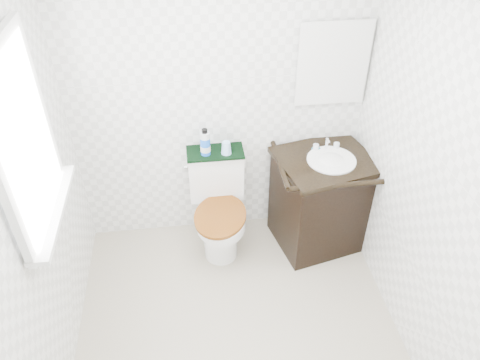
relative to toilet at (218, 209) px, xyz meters
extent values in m
plane|color=#AFA58D|center=(0.05, -0.97, -0.36)|extent=(2.40, 2.40, 0.00)
plane|color=white|center=(0.05, 0.23, 0.84)|extent=(2.40, 0.00, 2.40)
plane|color=white|center=(-1.05, -0.97, 0.84)|extent=(0.00, 2.40, 2.40)
plane|color=white|center=(1.15, -0.97, 0.84)|extent=(0.00, 2.40, 2.40)
cube|color=white|center=(-1.02, -0.72, 1.19)|extent=(0.02, 0.70, 0.90)
cube|color=silver|center=(0.87, 0.21, 1.09)|extent=(0.50, 0.02, 0.60)
cylinder|color=white|center=(0.00, -0.15, -0.16)|extent=(0.26, 0.26, 0.40)
cube|color=white|center=(0.00, 0.10, -0.16)|extent=(0.26, 0.28, 0.40)
cube|color=white|center=(0.00, 0.12, 0.24)|extent=(0.42, 0.18, 0.38)
cube|color=white|center=(0.00, 0.12, 0.44)|extent=(0.44, 0.20, 0.03)
cylinder|color=white|center=(0.00, -0.19, 0.04)|extent=(0.38, 0.38, 0.08)
cylinder|color=brown|center=(0.00, -0.19, 0.10)|extent=(0.48, 0.48, 0.03)
cube|color=black|center=(0.82, -0.06, 0.03)|extent=(0.77, 0.69, 0.78)
cube|color=black|center=(0.82, -0.06, 0.44)|extent=(0.81, 0.74, 0.04)
cylinder|color=white|center=(0.85, -0.09, 0.47)|extent=(0.36, 0.36, 0.01)
ellipsoid|color=white|center=(0.85, -0.09, 0.41)|extent=(0.31, 0.31, 0.16)
cylinder|color=silver|center=(0.85, 0.06, 0.51)|extent=(0.02, 0.02, 0.10)
cube|color=silver|center=(0.00, 0.13, -0.22)|extent=(0.19, 0.15, 0.27)
cube|color=silver|center=(0.00, 0.13, -0.07)|extent=(0.22, 0.18, 0.03)
cube|color=black|center=(0.00, 0.12, 0.47)|extent=(0.43, 0.22, 0.02)
cylinder|color=blue|center=(-0.07, 0.10, 0.55)|extent=(0.07, 0.07, 0.14)
cylinder|color=silver|center=(-0.07, 0.10, 0.64)|extent=(0.07, 0.07, 0.05)
cylinder|color=black|center=(-0.07, 0.10, 0.68)|extent=(0.04, 0.04, 0.03)
cone|color=#96C7F7|center=(0.08, 0.09, 0.52)|extent=(0.08, 0.08, 0.10)
ellipsoid|color=#186374|center=(0.77, 0.07, 0.47)|extent=(0.08, 0.05, 0.02)
camera|label=1|loc=(-0.19, -2.81, 2.46)|focal=35.00mm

